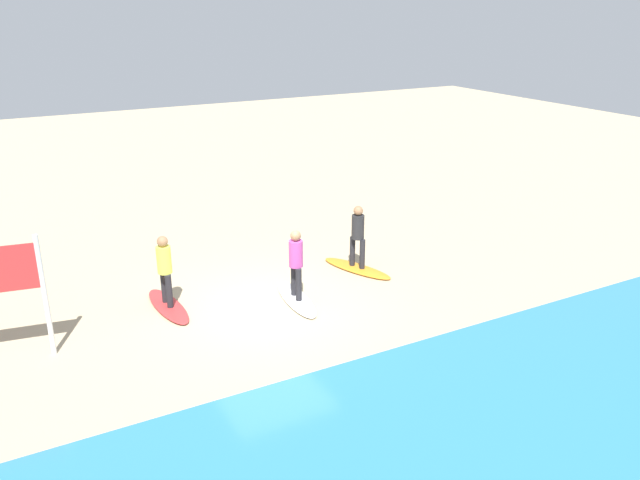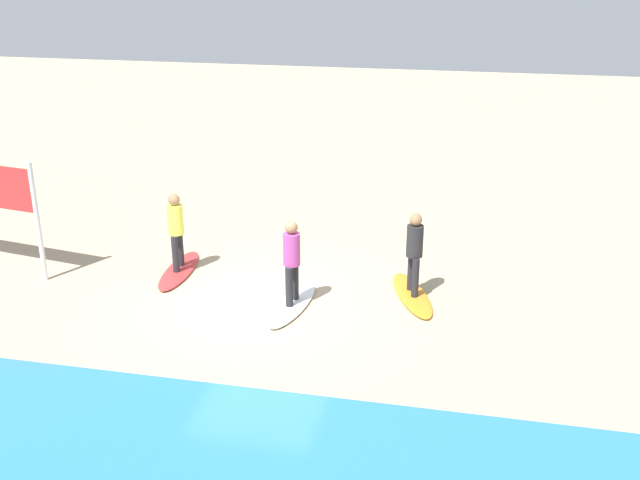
# 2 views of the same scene
# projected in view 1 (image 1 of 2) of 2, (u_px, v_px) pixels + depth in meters

# --- Properties ---
(ground_plane) EXTENTS (60.00, 60.00, 0.00)m
(ground_plane) POSITION_uv_depth(u_px,v_px,m) (269.00, 307.00, 14.65)
(ground_plane) COLOR tan
(surfboard_orange) EXTENTS (1.26, 2.16, 0.09)m
(surfboard_orange) POSITION_uv_depth(u_px,v_px,m) (357.00, 268.00, 16.63)
(surfboard_orange) COLOR orange
(surfboard_orange) RESTS_ON ground
(surfer_orange) EXTENTS (0.32, 0.44, 1.64)m
(surfer_orange) POSITION_uv_depth(u_px,v_px,m) (358.00, 232.00, 16.29)
(surfer_orange) COLOR #232328
(surfer_orange) RESTS_ON surfboard_orange
(surfboard_white) EXTENTS (0.79, 2.15, 0.09)m
(surfboard_white) POSITION_uv_depth(u_px,v_px,m) (297.00, 299.00, 14.92)
(surfboard_white) COLOR white
(surfboard_white) RESTS_ON ground
(surfer_white) EXTENTS (0.32, 0.46, 1.64)m
(surfer_white) POSITION_uv_depth(u_px,v_px,m) (296.00, 259.00, 14.57)
(surfer_white) COLOR #232328
(surfer_white) RESTS_ON surfboard_white
(surfboard_red) EXTENTS (0.70, 2.13, 0.09)m
(surfboard_red) POSITION_uv_depth(u_px,v_px,m) (168.00, 306.00, 14.58)
(surfboard_red) COLOR red
(surfboard_red) RESTS_ON ground
(surfer_red) EXTENTS (0.32, 0.46, 1.64)m
(surfer_red) POSITION_uv_depth(u_px,v_px,m) (165.00, 266.00, 14.23)
(surfer_red) COLOR #232328
(surfer_red) RESTS_ON surfboard_red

